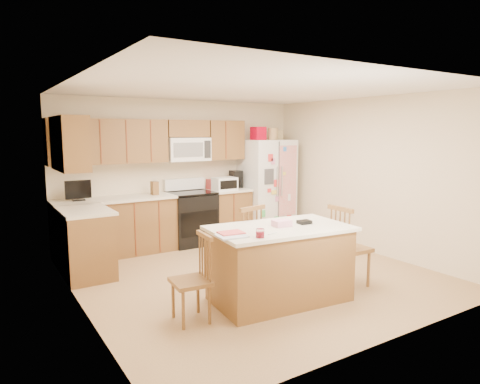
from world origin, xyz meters
TOP-DOWN VIEW (x-y plane):
  - ground at (0.00, 0.00)m, footprint 4.50×4.50m
  - room_shell at (0.00, 0.00)m, footprint 4.60×4.60m
  - cabinetry at (-0.98, 1.79)m, footprint 3.36×1.56m
  - stove at (0.00, 1.94)m, footprint 0.76×0.65m
  - refrigerator at (1.57, 1.87)m, footprint 0.90×0.79m
  - island at (-0.24, -0.91)m, footprint 1.71×1.08m
  - windsor_chair_left at (-1.34, -0.87)m, footprint 0.41×0.43m
  - windsor_chair_back at (-0.29, -0.22)m, footprint 0.52×0.50m
  - windsor_chair_right at (0.79, -0.99)m, footprint 0.44×0.46m

SIDE VIEW (x-z plane):
  - ground at x=0.00m, z-range 0.00..0.00m
  - windsor_chair_left at x=-1.34m, z-range -0.02..0.89m
  - island at x=-0.24m, z-range -0.04..0.92m
  - stove at x=0.00m, z-range -0.09..1.04m
  - windsor_chair_back at x=-0.29m, z-range -0.03..1.00m
  - windsor_chair_right at x=0.79m, z-range -0.03..1.01m
  - cabinetry at x=-0.98m, z-range -0.16..1.99m
  - refrigerator at x=1.57m, z-range -0.10..1.94m
  - room_shell at x=0.00m, z-range 0.18..2.70m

